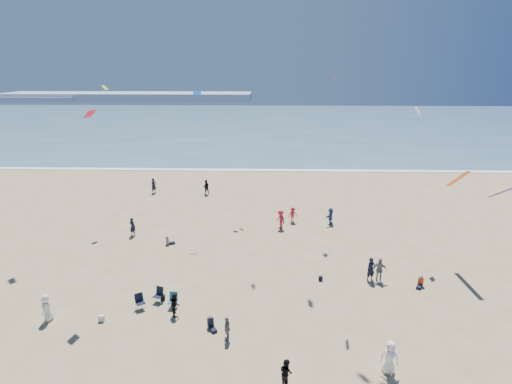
{
  "coord_description": "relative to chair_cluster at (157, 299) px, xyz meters",
  "views": [
    {
      "loc": [
        2.57,
        -11.65,
        14.61
      ],
      "look_at": [
        2.0,
        8.0,
        8.39
      ],
      "focal_mm": 28.0,
      "sensor_mm": 36.0,
      "label": 1
    }
  ],
  "objects": [
    {
      "name": "ocean",
      "position": [
        4.35,
        84.82,
        -0.47
      ],
      "size": [
        220.0,
        100.0,
        0.06
      ],
      "primitive_type": "cube",
      "color": "#476B84",
      "rests_on": "ground"
    },
    {
      "name": "surf_line",
      "position": [
        4.35,
        34.82,
        -0.46
      ],
      "size": [
        220.0,
        1.2,
        0.08
      ],
      "primitive_type": "cube",
      "color": "white",
      "rests_on": "ground"
    },
    {
      "name": "headland_far",
      "position": [
        -55.65,
        159.82,
        1.1
      ],
      "size": [
        110.0,
        20.0,
        3.2
      ],
      "primitive_type": "cube",
      "color": "#7A8EA8",
      "rests_on": "ground"
    },
    {
      "name": "headland_near",
      "position": [
        -95.65,
        154.82,
        0.5
      ],
      "size": [
        40.0,
        14.0,
        2.0
      ],
      "primitive_type": "cube",
      "color": "#7A8EA8",
      "rests_on": "ground"
    },
    {
      "name": "standing_flyers",
      "position": [
        7.07,
        7.97,
        0.33
      ],
      "size": [
        32.98,
        30.77,
        1.83
      ],
      "color": "black",
      "rests_on": "ground"
    },
    {
      "name": "seated_group",
      "position": [
        6.98,
        -1.73,
        -0.08
      ],
      "size": [
        20.17,
        20.8,
        0.84
      ],
      "color": "white",
      "rests_on": "ground"
    },
    {
      "name": "chair_cluster",
      "position": [
        0.0,
        0.0,
        0.0
      ],
      "size": [
        2.74,
        1.6,
        1.0
      ],
      "color": "black",
      "rests_on": "ground"
    },
    {
      "name": "white_tote",
      "position": [
        -2.93,
        -1.64,
        -0.3
      ],
      "size": [
        0.35,
        0.2,
        0.4
      ],
      "primitive_type": "cube",
      "color": "silver",
      "rests_on": "ground"
    },
    {
      "name": "black_backpack",
      "position": [
        0.16,
        0.71,
        -0.31
      ],
      "size": [
        0.3,
        0.22,
        0.38
      ],
      "primitive_type": "cube",
      "color": "black",
      "rests_on": "ground"
    },
    {
      "name": "navy_bag",
      "position": [
        10.79,
        3.5,
        -0.33
      ],
      "size": [
        0.28,
        0.18,
        0.34
      ],
      "primitive_type": "cube",
      "color": "black",
      "rests_on": "ground"
    },
    {
      "name": "kites_aloft",
      "position": [
        12.82,
        3.29,
        14.46
      ],
      "size": [
        42.62,
        41.09,
        26.14
      ],
      "color": "green",
      "rests_on": "ground"
    }
  ]
}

